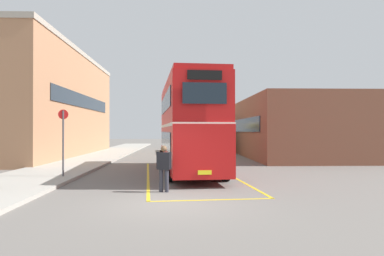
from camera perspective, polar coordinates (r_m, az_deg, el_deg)
The scene contains 9 objects.
ground_plane at distance 25.31m, azimuth -2.22°, elevation -5.38°, with size 135.60×135.60×0.00m, color #66605B.
sidewalk_left at distance 28.49m, azimuth -15.42°, elevation -4.67°, with size 4.00×57.60×0.14m, color #A39E93.
brick_building_left at distance 32.93m, azimuth -21.07°, elevation 3.53°, with size 5.24×21.66×8.87m.
depot_building_right at distance 31.09m, azimuth 15.89°, elevation -0.01°, with size 8.34×15.60×4.80m.
double_decker_bus at distance 18.67m, azimuth -0.57°, elevation 0.56°, with size 3.44×10.88×4.75m.
single_deck_bus at distance 35.84m, azimuth 1.21°, elevation -1.29°, with size 3.13×8.64×3.02m.
pedestrian_boarding at distance 12.87m, azimuth -4.50°, elevation -5.94°, with size 0.54×0.34×1.66m.
bus_stop_sign at distance 17.18m, azimuth -19.86°, elevation -1.28°, with size 0.44×0.10×3.01m.
bay_marking_yellow at distance 16.87m, azimuth -0.15°, elevation -7.88°, with size 5.26×13.07×0.01m.
Camera 1 is at (0.15, -10.82, 2.20)m, focal length 33.43 mm.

